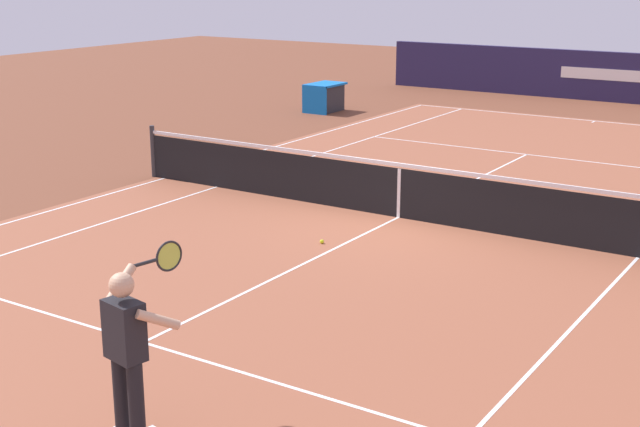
# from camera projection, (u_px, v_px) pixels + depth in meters

# --- Properties ---
(ground_plane) EXTENTS (60.00, 60.00, 0.00)m
(ground_plane) POSITION_uv_depth(u_px,v_px,m) (399.00, 217.00, 15.61)
(ground_plane) COLOR brown
(court_slab) EXTENTS (24.20, 11.40, 0.00)m
(court_slab) POSITION_uv_depth(u_px,v_px,m) (399.00, 217.00, 15.61)
(court_slab) COLOR #935138
(court_slab) RESTS_ON ground_plane
(court_line_markings) EXTENTS (23.85, 11.05, 0.01)m
(court_line_markings) POSITION_uv_depth(u_px,v_px,m) (399.00, 217.00, 15.61)
(court_line_markings) COLOR white
(court_line_markings) RESTS_ON ground_plane
(tennis_net) EXTENTS (0.10, 11.70, 1.08)m
(tennis_net) POSITION_uv_depth(u_px,v_px,m) (399.00, 190.00, 15.48)
(tennis_net) COLOR #2D2D33
(tennis_net) RESTS_ON ground_plane
(stadium_barrier) EXTENTS (0.26, 17.00, 1.60)m
(stadium_barrier) POSITION_uv_depth(u_px,v_px,m) (634.00, 78.00, 28.26)
(stadium_barrier) COLOR #231E47
(stadium_barrier) RESTS_ON ground_plane
(tennis_player_near) EXTENTS (1.14, 0.76, 1.70)m
(tennis_player_near) POSITION_uv_depth(u_px,v_px,m) (128.00, 346.00, 8.10)
(tennis_player_near) COLOR black
(tennis_player_near) RESTS_ON ground_plane
(tennis_ball) EXTENTS (0.07, 0.07, 0.07)m
(tennis_ball) POSITION_uv_depth(u_px,v_px,m) (322.00, 242.00, 14.14)
(tennis_ball) COLOR #CCE01E
(tennis_ball) RESTS_ON ground_plane
(equipment_cart_tarped) EXTENTS (1.25, 0.84, 0.85)m
(equipment_cart_tarped) POSITION_uv_depth(u_px,v_px,m) (325.00, 97.00, 26.77)
(equipment_cart_tarped) COLOR #2D2D33
(equipment_cart_tarped) RESTS_ON ground_plane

